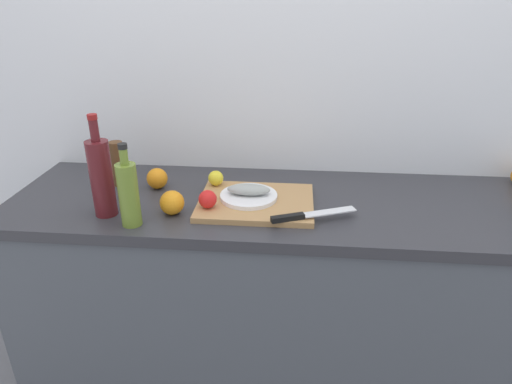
{
  "coord_description": "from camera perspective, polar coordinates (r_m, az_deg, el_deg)",
  "views": [
    {
      "loc": [
        0.02,
        -1.45,
        1.59
      ],
      "look_at": [
        -0.1,
        -0.05,
        0.95
      ],
      "focal_mm": 31.37,
      "sensor_mm": 36.0,
      "label": 1
    }
  ],
  "objects": [
    {
      "name": "cutting_board",
      "position": [
        1.57,
        0.0,
        -1.33
      ],
      "size": [
        0.4,
        0.31,
        0.02
      ],
      "primitive_type": "cube",
      "color": "tan",
      "rests_on": "kitchen_counter"
    },
    {
      "name": "tomato_0",
      "position": [
        1.5,
        -6.18,
        -0.91
      ],
      "size": [
        0.06,
        0.06,
        0.06
      ],
      "primitive_type": "sphere",
      "color": "red",
      "rests_on": "cutting_board"
    },
    {
      "name": "olive_oil_bottle",
      "position": [
        1.45,
        -15.95,
        -0.13
      ],
      "size": [
        0.06,
        0.06,
        0.27
      ],
      "color": "olive",
      "rests_on": "kitchen_counter"
    },
    {
      "name": "wine_bottle",
      "position": [
        1.54,
        -19.12,
        1.88
      ],
      "size": [
        0.07,
        0.07,
        0.34
      ],
      "color": "#59191E",
      "rests_on": "kitchen_counter"
    },
    {
      "name": "chef_knife",
      "position": [
        1.44,
        6.04,
        -3.01
      ],
      "size": [
        0.28,
        0.13,
        0.02
      ],
      "rotation": [
        0.0,
        0.0,
        0.38
      ],
      "color": "silver",
      "rests_on": "cutting_board"
    },
    {
      "name": "fish_fillet",
      "position": [
        1.56,
        -0.94,
        0.31
      ],
      "size": [
        0.15,
        0.06,
        0.04
      ],
      "primitive_type": "ellipsoid",
      "color": "#999E99",
      "rests_on": "white_plate"
    },
    {
      "name": "lemon_0",
      "position": [
        1.67,
        -5.15,
        1.78
      ],
      "size": [
        0.06,
        0.06,
        0.06
      ],
      "primitive_type": "sphere",
      "color": "yellow",
      "rests_on": "cutting_board"
    },
    {
      "name": "pepper_mill",
      "position": [
        1.78,
        -17.21,
        3.47
      ],
      "size": [
        0.05,
        0.05,
        0.17
      ],
      "primitive_type": "cylinder",
      "color": "brown",
      "rests_on": "kitchen_counter"
    },
    {
      "name": "kitchen_counter",
      "position": [
        1.85,
        3.43,
        -13.76
      ],
      "size": [
        2.0,
        0.6,
        0.9
      ],
      "color": "#4C5159",
      "rests_on": "ground_plane"
    },
    {
      "name": "white_plate",
      "position": [
        1.57,
        -0.94,
        -0.54
      ],
      "size": [
        0.2,
        0.2,
        0.01
      ],
      "primitive_type": "cylinder",
      "color": "white",
      "rests_on": "cutting_board"
    },
    {
      "name": "back_wall",
      "position": [
        1.81,
        4.46,
        13.52
      ],
      "size": [
        3.2,
        0.05,
        2.5
      ],
      "primitive_type": "cube",
      "color": "white",
      "rests_on": "ground_plane"
    },
    {
      "name": "orange_0",
      "position": [
        1.73,
        -12.49,
        1.7
      ],
      "size": [
        0.08,
        0.08,
        0.08
      ],
      "primitive_type": "sphere",
      "color": "orange",
      "rests_on": "kitchen_counter"
    },
    {
      "name": "orange_2",
      "position": [
        1.52,
        -10.66,
        -1.34
      ],
      "size": [
        0.08,
        0.08,
        0.08
      ],
      "primitive_type": "sphere",
      "color": "orange",
      "rests_on": "kitchen_counter"
    },
    {
      "name": "ground_plane",
      "position": [
        2.15,
        3.1,
        -23.21
      ],
      "size": [
        12.0,
        12.0,
        0.0
      ],
      "primitive_type": "plane",
      "color": "slate"
    }
  ]
}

